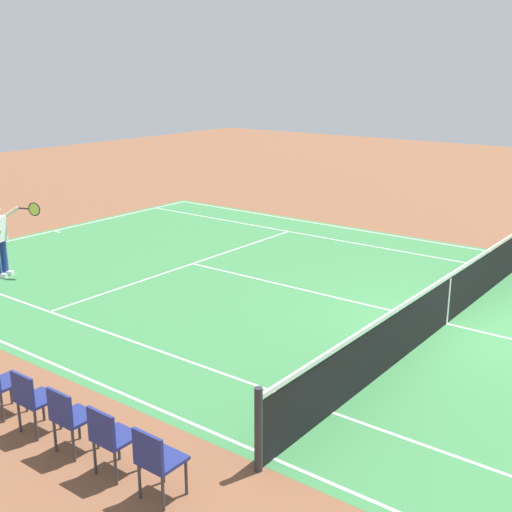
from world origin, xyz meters
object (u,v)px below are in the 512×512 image
(tennis_net, at_px, (448,299))
(tennis_player_near, at_px, (0,237))
(spectator_chair_2, at_px, (69,415))
(spectator_chair_3, at_px, (32,397))
(spectator_chair_0, at_px, (156,459))
(spectator_chair_1, at_px, (110,436))

(tennis_net, relative_size, tennis_player_near, 6.89)
(tennis_net, bearing_deg, tennis_player_near, 19.91)
(tennis_net, distance_m, tennis_player_near, 9.79)
(spectator_chair_2, bearing_deg, spectator_chair_3, 0.00)
(spectator_chair_3, bearing_deg, spectator_chair_0, 180.00)
(spectator_chair_0, xyz_separation_m, spectator_chair_1, (0.75, 0.00, 0.00))
(tennis_net, distance_m, spectator_chair_2, 7.21)
(spectator_chair_1, height_order, spectator_chair_2, same)
(spectator_chair_0, height_order, spectator_chair_2, same)
(tennis_net, xyz_separation_m, spectator_chair_3, (2.81, 6.91, 0.03))
(tennis_player_near, xyz_separation_m, spectator_chair_0, (-8.65, 3.57, -0.41))
(tennis_net, height_order, spectator_chair_3, tennis_net)
(tennis_player_near, xyz_separation_m, spectator_chair_1, (-7.89, 3.57, -0.41))
(tennis_player_near, relative_size, spectator_chair_3, 1.93)
(tennis_net, distance_m, spectator_chair_3, 7.46)
(tennis_player_near, bearing_deg, tennis_net, -160.09)
(spectator_chair_0, distance_m, spectator_chair_2, 1.51)
(spectator_chair_0, distance_m, spectator_chair_3, 2.26)
(spectator_chair_1, bearing_deg, spectator_chair_3, 0.00)
(spectator_chair_2, bearing_deg, tennis_net, -106.59)
(tennis_net, distance_m, spectator_chair_1, 7.03)
(spectator_chair_1, xyz_separation_m, spectator_chair_3, (1.51, 0.00, 0.00))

